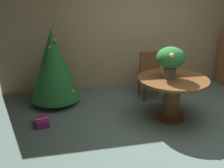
{
  "coord_description": "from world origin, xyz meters",
  "views": [
    {
      "loc": [
        -1.82,
        -3.19,
        2.09
      ],
      "look_at": [
        -1.08,
        0.19,
        0.81
      ],
      "focal_mm": 41.48,
      "sensor_mm": 36.0,
      "label": 1
    }
  ],
  "objects_px": {
    "flower_vase": "(171,59)",
    "round_dining_table": "(172,91)",
    "holiday_tree": "(54,65)",
    "wooden_chair_far": "(151,72)",
    "gift_box_purple": "(42,122)"
  },
  "relations": [
    {
      "from": "flower_vase",
      "to": "round_dining_table",
      "type": "bearing_deg",
      "value": -12.46
    },
    {
      "from": "round_dining_table",
      "to": "holiday_tree",
      "type": "height_order",
      "value": "holiday_tree"
    },
    {
      "from": "round_dining_table",
      "to": "wooden_chair_far",
      "type": "relative_size",
      "value": 1.26
    },
    {
      "from": "flower_vase",
      "to": "wooden_chair_far",
      "type": "height_order",
      "value": "flower_vase"
    },
    {
      "from": "gift_box_purple",
      "to": "round_dining_table",
      "type": "bearing_deg",
      "value": -5.47
    },
    {
      "from": "round_dining_table",
      "to": "wooden_chair_far",
      "type": "bearing_deg",
      "value": 90.0
    },
    {
      "from": "round_dining_table",
      "to": "holiday_tree",
      "type": "bearing_deg",
      "value": 151.27
    },
    {
      "from": "flower_vase",
      "to": "holiday_tree",
      "type": "bearing_deg",
      "value": 150.74
    },
    {
      "from": "wooden_chair_far",
      "to": "flower_vase",
      "type": "bearing_deg",
      "value": -93.96
    },
    {
      "from": "round_dining_table",
      "to": "wooden_chair_far",
      "type": "height_order",
      "value": "wooden_chair_far"
    },
    {
      "from": "round_dining_table",
      "to": "flower_vase",
      "type": "xyz_separation_m",
      "value": [
        -0.07,
        0.01,
        0.54
      ]
    },
    {
      "from": "flower_vase",
      "to": "wooden_chair_far",
      "type": "bearing_deg",
      "value": 86.04
    },
    {
      "from": "flower_vase",
      "to": "holiday_tree",
      "type": "distance_m",
      "value": 2.11
    },
    {
      "from": "round_dining_table",
      "to": "holiday_tree",
      "type": "relative_size",
      "value": 0.8
    },
    {
      "from": "wooden_chair_far",
      "to": "gift_box_purple",
      "type": "xyz_separation_m",
      "value": [
        -2.14,
        -0.78,
        -0.46
      ]
    }
  ]
}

